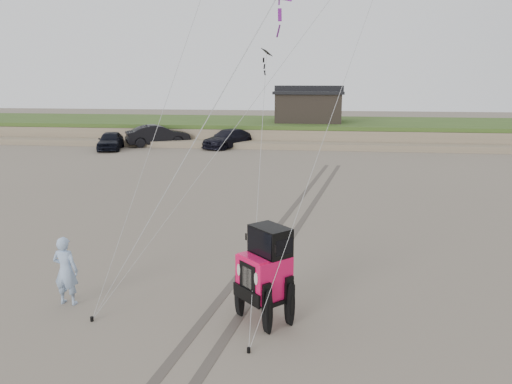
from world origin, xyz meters
TOP-DOWN VIEW (x-y plane):
  - ground at (0.00, 0.00)m, footprint 160.00×160.00m
  - dune_ridge at (0.00, 37.50)m, footprint 160.00×14.25m
  - cabin at (2.00, 37.00)m, footprint 6.40×5.40m
  - truck_a at (-13.96, 28.15)m, footprint 2.79×4.69m
  - truck_b at (-10.83, 30.96)m, footprint 5.71×4.27m
  - truck_c at (-4.58, 30.65)m, footprint 4.43×5.62m
  - jeep at (1.96, 0.28)m, footprint 5.16×5.12m
  - man at (-3.27, 0.53)m, footprint 0.70×0.48m
  - stake_main at (-2.22, -0.32)m, footprint 0.08×0.08m
  - stake_aux at (1.80, -1.24)m, footprint 0.08×0.08m
  - tire_tracks at (2.00, 8.00)m, footprint 5.22×29.74m

SIDE VIEW (x-z plane):
  - ground at x=0.00m, z-range 0.00..0.00m
  - tire_tracks at x=2.00m, z-range 0.00..0.01m
  - stake_main at x=-2.22m, z-range 0.00..0.12m
  - stake_aux at x=1.80m, z-range 0.00..0.12m
  - truck_a at x=-13.96m, z-range 0.00..1.50m
  - truck_c at x=-4.58m, z-range 0.00..1.52m
  - dune_ridge at x=0.00m, z-range -0.04..1.68m
  - truck_b at x=-10.83m, z-range 0.00..1.80m
  - man at x=-3.27m, z-range 0.00..1.85m
  - jeep at x=1.96m, z-range 0.00..1.89m
  - cabin at x=2.00m, z-range 1.56..4.91m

